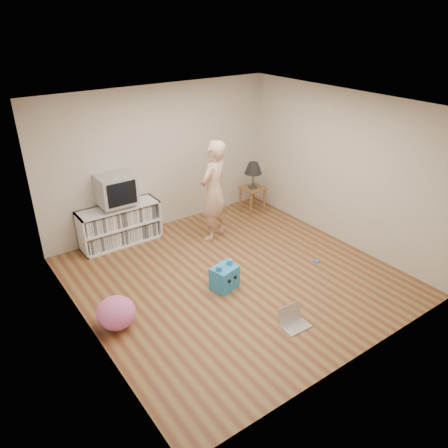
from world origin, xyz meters
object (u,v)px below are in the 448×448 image
laptop (293,320)px  dvd_deck (117,205)px  plush_blue (224,277)px  plush_pink (116,313)px  crt_tv (116,189)px  table_lamp (253,169)px  media_unit (120,225)px  person (214,191)px  side_table (252,194)px

laptop → dvd_deck: bearing=107.3°
plush_blue → plush_pink: bearing=163.0°
crt_tv → dvd_deck: bearing=90.0°
crt_tv → laptop: bearing=-74.9°
plush_blue → dvd_deck: bearing=93.6°
crt_tv → plush_pink: bearing=-115.0°
table_lamp → laptop: (-1.74, -3.01, -0.87)m
media_unit → person: person is taller
side_table → person: size_ratio=0.31×
side_table → laptop: (-1.74, -3.01, -0.35)m
laptop → plush_pink: 2.30m
media_unit → laptop: bearing=-74.9°
person → plush_pink: 2.84m
laptop → plush_pink: (-1.89, 1.30, 0.15)m
table_lamp → plush_pink: bearing=-154.7°
side_table → plush_blue: size_ratio=1.28×
dvd_deck → person: 1.66m
crt_tv → table_lamp: 2.68m
laptop → plush_blue: bearing=103.5°
person → plush_pink: (-2.43, -1.30, -0.68)m
dvd_deck → table_lamp: 2.69m
dvd_deck → side_table: dvd_deck is taller
media_unit → plush_blue: 2.31m
crt_tv → side_table: 2.75m
dvd_deck → crt_tv: size_ratio=0.75×
media_unit → dvd_deck: size_ratio=3.11×
crt_tv → table_lamp: bearing=-7.9°
plush_pink → dvd_deck: bearing=65.0°
media_unit → plush_blue: size_ratio=3.27×
media_unit → laptop: 3.53m
plush_pink → table_lamp: bearing=25.3°
crt_tv → plush_blue: crt_tv is taller
dvd_deck → person: person is taller
table_lamp → dvd_deck: bearing=172.1°
dvd_deck → person: size_ratio=0.25×
crt_tv → person: 1.65m
table_lamp → plush_pink: (-3.63, -1.71, -0.73)m
media_unit → dvd_deck: 0.39m
media_unit → person: bearing=-28.6°
person → media_unit: bearing=-52.3°
media_unit → person: 1.74m
crt_tv → person: person is taller
dvd_deck → crt_tv: (0.00, -0.00, 0.29)m
side_table → plush_pink: (-3.63, -1.71, -0.20)m
plush_blue → side_table: bearing=28.9°
media_unit → plush_pink: 2.32m
dvd_deck → table_lamp: table_lamp is taller
dvd_deck → table_lamp: size_ratio=0.87×
dvd_deck → plush_blue: dvd_deck is taller
side_table → laptop: 3.50m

